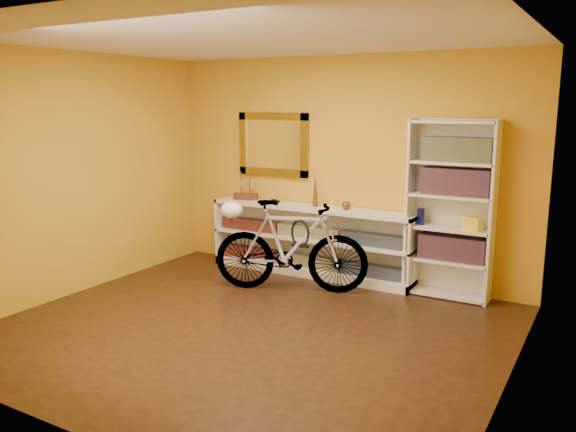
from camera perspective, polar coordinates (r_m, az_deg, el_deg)
The scene contains 24 objects.
floor at distance 5.49m, azimuth -3.74°, elevation -11.07°, with size 4.50×4.00×0.01m, color black.
ceiling at distance 5.11m, azimuth -4.12°, elevation 17.15°, with size 4.50×4.00×0.01m, color silver.
back_wall at distance 6.88m, azimuth 5.48°, elevation 4.68°, with size 4.50×0.01×2.60m, color gold.
left_wall at distance 6.66m, azimuth -20.27°, elevation 3.83°, with size 0.01×4.00×2.60m, color gold.
right_wall at distance 4.32m, azimuth 21.73°, elevation 0.12°, with size 0.01×4.00×2.60m, color gold.
gilt_mirror at distance 7.27m, azimuth -1.49°, elevation 7.04°, with size 0.98×0.06×0.78m, color olive.
wall_socket at distance 6.74m, azimuth 12.23°, elevation -4.76°, with size 0.09×0.01×0.09m, color silver.
console_unit at distance 7.01m, azimuth 2.18°, elevation -2.42°, with size 2.60×0.35×0.85m, color silver, non-canonical shape.
cd_row_lower at distance 7.06m, azimuth 2.09°, elevation -4.47°, with size 2.50×0.13×0.14m, color black.
cd_row_upper at distance 6.97m, azimuth 2.11°, elevation -1.58°, with size 2.50×0.13×0.14m, color navy.
model_ship at distance 7.37m, azimuth -4.20°, elevation 3.02°, with size 0.31×0.11×0.36m, color #472113, non-canonical shape.
toy_car at distance 7.17m, azimuth -1.29°, elevation 1.35°, with size 0.00×0.00×0.00m, color black.
bronze_ornament at distance 6.86m, azimuth 2.69°, elevation 2.55°, with size 0.07×0.07×0.39m, color brown.
decorative_orb at distance 6.71m, azimuth 5.73°, elevation 1.05°, with size 0.10×0.10×0.10m, color brown.
bookcase at distance 6.34m, azimuth 15.65°, elevation 0.57°, with size 0.90×0.30×1.90m, color silver, non-canonical shape.
book_row_a at distance 6.41m, azimuth 15.90°, elevation -3.03°, with size 0.70×0.22×0.26m, color maroon.
book_row_b at distance 6.28m, azimuth 16.24°, elevation 3.26°, with size 0.70×0.22×0.28m, color maroon.
book_row_c at distance 6.25m, azimuth 16.40°, elevation 6.30°, with size 0.70×0.22×0.25m, color navy.
travel_mug at distance 6.42m, azimuth 12.92°, elevation -0.04°, with size 0.08×0.08×0.18m, color #151D95.
red_tin at distance 6.34m, azimuth 14.26°, elevation 6.25°, with size 0.16×0.16×0.20m, color maroon.
yellow_bag at distance 6.27m, azimuth 17.71°, elevation -0.73°, with size 0.18×0.12×0.14m, color yellow.
bicycle at distance 6.38m, azimuth 0.29°, elevation -3.00°, with size 1.74×0.45×1.02m, color silver.
helmet at distance 6.43m, azimuth -5.56°, elevation 0.61°, with size 0.25×0.24×0.19m, color white.
u_lock at distance 6.33m, azimuth 1.20°, elevation -1.69°, with size 0.23×0.23×0.02m, color black.
Camera 1 is at (2.85, -4.21, 2.06)m, focal length 36.17 mm.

